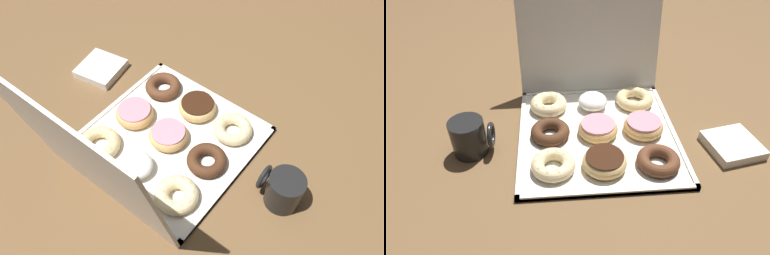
# 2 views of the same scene
# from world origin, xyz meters

# --- Properties ---
(ground_plane) EXTENTS (3.00, 3.00, 0.00)m
(ground_plane) POSITION_xyz_m (0.00, 0.00, 0.00)
(ground_plane) COLOR brown
(donut_box) EXTENTS (0.44, 0.44, 0.01)m
(donut_box) POSITION_xyz_m (0.00, 0.00, 0.01)
(donut_box) COLOR silver
(donut_box) RESTS_ON ground
(box_lid_open) EXTENTS (0.44, 0.09, 0.44)m
(box_lid_open) POSITION_xyz_m (0.00, 0.27, 0.22)
(box_lid_open) COLOR silver
(box_lid_open) RESTS_ON ground
(cruller_donut_0) EXTENTS (0.11, 0.11, 0.04)m
(cruller_donut_0) POSITION_xyz_m (-0.13, -0.13, 0.03)
(cruller_donut_0) COLOR beige
(cruller_donut_0) RESTS_ON donut_box
(chocolate_frosted_donut_1) EXTENTS (0.11, 0.11, 0.04)m
(chocolate_frosted_donut_1) POSITION_xyz_m (0.00, -0.13, 0.03)
(chocolate_frosted_donut_1) COLOR #E5B770
(chocolate_frosted_donut_1) RESTS_ON donut_box
(chocolate_cake_ring_donut_2) EXTENTS (0.11, 0.11, 0.03)m
(chocolate_cake_ring_donut_2) POSITION_xyz_m (0.14, -0.14, 0.03)
(chocolate_cake_ring_donut_2) COLOR #59331E
(chocolate_cake_ring_donut_2) RESTS_ON donut_box
(chocolate_cake_ring_donut_3) EXTENTS (0.11, 0.11, 0.03)m
(chocolate_cake_ring_donut_3) POSITION_xyz_m (-0.13, 0.00, 0.03)
(chocolate_cake_ring_donut_3) COLOR #472816
(chocolate_cake_ring_donut_3) RESTS_ON donut_box
(pink_frosted_donut_4) EXTENTS (0.11, 0.11, 0.04)m
(pink_frosted_donut_4) POSITION_xyz_m (0.00, -0.00, 0.03)
(pink_frosted_donut_4) COLOR tan
(pink_frosted_donut_4) RESTS_ON donut_box
(pink_frosted_donut_5) EXTENTS (0.11, 0.11, 0.04)m
(pink_frosted_donut_5) POSITION_xyz_m (0.13, -0.00, 0.03)
(pink_frosted_donut_5) COLOR tan
(pink_frosted_donut_5) RESTS_ON donut_box
(cruller_donut_6) EXTENTS (0.11, 0.11, 0.04)m
(cruller_donut_6) POSITION_xyz_m (-0.14, 0.13, 0.03)
(cruller_donut_6) COLOR beige
(cruller_donut_6) RESTS_ON donut_box
(powdered_filled_donut_7) EXTENTS (0.09, 0.09, 0.05)m
(powdered_filled_donut_7) POSITION_xyz_m (0.00, 0.13, 0.03)
(powdered_filled_donut_7) COLOR white
(powdered_filled_donut_7) RESTS_ON donut_box
(cruller_donut_8) EXTENTS (0.12, 0.12, 0.04)m
(cruller_donut_8) POSITION_xyz_m (0.13, 0.14, 0.03)
(cruller_donut_8) COLOR #EACC8C
(cruller_donut_8) RESTS_ON donut_box
(coffee_mug) EXTENTS (0.11, 0.09, 0.10)m
(coffee_mug) POSITION_xyz_m (-0.34, -0.03, 0.05)
(coffee_mug) COLOR black
(coffee_mug) RESTS_ON ground
(napkin_stack) EXTENTS (0.15, 0.15, 0.03)m
(napkin_stack) POSITION_xyz_m (0.36, -0.08, 0.01)
(napkin_stack) COLOR white
(napkin_stack) RESTS_ON ground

